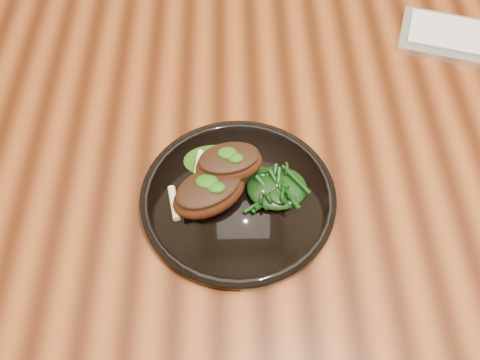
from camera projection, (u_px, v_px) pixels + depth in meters
The scene contains 6 objects.
desk at pixel (382, 140), 0.92m from camera, with size 1.60×0.80×0.75m.
plate at pixel (238, 198), 0.75m from camera, with size 0.27×0.27×0.02m.
lamb_chop_front at pixel (209, 192), 0.71m from camera, with size 0.12×0.11×0.05m.
lamb_chop_back at pixel (229, 163), 0.72m from camera, with size 0.10×0.08×0.04m.
herb_smear at pixel (214, 160), 0.77m from camera, with size 0.09×0.06×0.01m, color #124006.
greens_heap at pixel (277, 186), 0.73m from camera, with size 0.08×0.08×0.03m.
Camera 1 is at (-0.26, -0.58, 1.39)m, focal length 40.00 mm.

